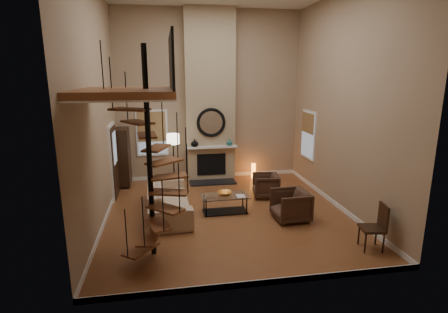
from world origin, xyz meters
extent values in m
cube|color=#995B31|center=(0.00, 0.00, -0.01)|extent=(6.00, 6.50, 0.01)
cube|color=tan|center=(0.00, 3.25, 2.75)|extent=(6.00, 0.02, 5.50)
cube|color=tan|center=(0.00, -3.25, 2.75)|extent=(6.00, 0.02, 5.50)
cube|color=tan|center=(-3.00, 0.00, 2.75)|extent=(0.02, 6.50, 5.50)
cube|color=tan|center=(3.00, 0.00, 2.75)|extent=(0.02, 6.50, 5.50)
cube|color=white|center=(0.00, 3.24, 0.06)|extent=(6.00, 0.02, 0.12)
cube|color=white|center=(0.00, -3.24, 0.06)|extent=(6.00, 0.02, 0.12)
cube|color=white|center=(-2.99, 0.00, 0.06)|extent=(0.02, 6.50, 0.12)
cube|color=white|center=(2.99, 0.00, 0.06)|extent=(0.02, 6.50, 0.12)
cube|color=tan|center=(0.00, 3.06, 2.75)|extent=(1.60, 0.38, 5.50)
cube|color=black|center=(0.00, 2.57, 0.02)|extent=(1.50, 0.60, 0.04)
cube|color=black|center=(0.00, 2.86, 0.55)|extent=(0.95, 0.02, 0.72)
cube|color=white|center=(0.00, 2.78, 1.15)|extent=(1.70, 0.18, 0.06)
torus|color=black|center=(0.00, 2.84, 1.95)|extent=(0.94, 0.10, 0.94)
cylinder|color=white|center=(0.00, 2.85, 1.95)|extent=(0.80, 0.01, 0.80)
imported|color=black|center=(-0.55, 2.82, 1.30)|extent=(0.24, 0.24, 0.25)
imported|color=#1B615B|center=(0.60, 2.82, 1.28)|extent=(0.20, 0.20, 0.21)
cube|color=white|center=(-1.90, 3.23, 1.60)|extent=(1.02, 0.04, 1.52)
cube|color=#8C9EB2|center=(-1.90, 3.21, 1.60)|extent=(0.90, 0.01, 1.40)
cube|color=#A37D49|center=(-1.90, 3.19, 1.81)|extent=(0.90, 0.01, 0.98)
cube|color=white|center=(2.98, 2.00, 1.60)|extent=(0.04, 1.02, 1.52)
cube|color=#8C9EB2|center=(2.96, 2.00, 1.60)|extent=(0.01, 0.90, 1.40)
cube|color=#A37D49|center=(2.94, 2.00, 1.98)|extent=(0.01, 0.90, 0.63)
cube|color=white|center=(-2.97, 1.80, 1.05)|extent=(0.06, 1.05, 2.16)
cube|color=black|center=(-2.94, 1.80, 1.02)|extent=(0.05, 0.90, 2.05)
cube|color=#8C9EB2|center=(-2.90, 1.80, 1.45)|extent=(0.01, 0.60, 0.90)
cube|color=brown|center=(-2.15, -1.80, 3.18)|extent=(1.70, 2.20, 0.12)
cube|color=white|center=(-2.15, -1.80, 3.10)|extent=(1.70, 2.20, 0.03)
cube|color=black|center=(-1.33, -1.80, 3.71)|extent=(0.04, 2.20, 0.94)
cylinder|color=black|center=(-1.80, -1.80, 2.01)|extent=(0.10, 0.10, 4.02)
cube|color=brown|center=(-2.02, -2.08, 0.26)|extent=(0.71, 0.78, 0.04)
cylinder|color=black|center=(-2.24, -2.37, 0.73)|extent=(0.02, 0.02, 0.94)
cube|color=brown|center=(-1.86, -2.15, 0.52)|extent=(0.46, 0.77, 0.04)
cylinder|color=black|center=(-1.93, -2.51, 0.99)|extent=(0.02, 0.02, 0.94)
cube|color=brown|center=(-1.69, -2.14, 0.78)|extent=(0.55, 0.79, 0.04)
cylinder|color=black|center=(-1.58, -2.48, 1.25)|extent=(0.02, 0.02, 0.94)
cube|color=brown|center=(-1.54, -2.05, 1.04)|extent=(0.75, 0.74, 0.04)
cylinder|color=black|center=(-1.28, -2.30, 1.51)|extent=(0.02, 0.02, 0.94)
cube|color=brown|center=(-1.45, -1.90, 1.30)|extent=(0.79, 0.53, 0.04)
cylinder|color=black|center=(-1.11, -2.00, 1.77)|extent=(0.02, 0.02, 0.94)
cube|color=brown|center=(-1.45, -1.73, 1.56)|extent=(0.77, 0.48, 0.04)
cylinder|color=black|center=(-1.10, -1.65, 2.03)|extent=(0.02, 0.02, 0.94)
cube|color=brown|center=(-1.52, -1.57, 1.82)|extent=(0.77, 0.72, 0.04)
cylinder|color=black|center=(-1.25, -1.34, 2.29)|extent=(0.02, 0.02, 0.94)
cube|color=brown|center=(-1.67, -1.47, 2.08)|extent=(0.58, 0.79, 0.04)
cylinder|color=black|center=(-1.53, -1.13, 2.55)|extent=(0.02, 0.02, 0.94)
cube|color=brown|center=(-1.84, -1.44, 2.34)|extent=(0.41, 0.75, 0.04)
cylinder|color=black|center=(-1.88, -1.08, 2.81)|extent=(0.02, 0.02, 0.94)
cube|color=brown|center=(-2.00, -1.50, 2.60)|extent=(0.68, 0.79, 0.04)
cylinder|color=black|center=(-2.20, -1.20, 3.07)|extent=(0.02, 0.02, 0.94)
cube|color=brown|center=(-2.12, -1.63, 2.86)|extent=(0.80, 0.64, 0.04)
cylinder|color=black|center=(-2.44, -1.46, 3.33)|extent=(0.02, 0.02, 0.94)
cube|color=brown|center=(-2.16, -1.80, 3.12)|extent=(0.72, 0.34, 0.04)
cylinder|color=black|center=(-2.52, -1.80, 3.59)|extent=(0.02, 0.02, 0.94)
cube|color=black|center=(-2.80, 2.78, 0.95)|extent=(0.38, 0.80, 1.78)
imported|color=tan|center=(-1.48, 0.29, 0.40)|extent=(1.11, 2.66, 0.77)
imported|color=#442C1F|center=(1.39, 0.98, 0.35)|extent=(0.82, 0.80, 0.66)
imported|color=#442C1F|center=(1.55, -0.65, 0.35)|extent=(0.87, 0.85, 0.76)
cube|color=silver|center=(-0.03, 0.05, 0.44)|extent=(1.23, 0.62, 0.02)
cube|color=black|center=(-0.03, 0.05, 0.03)|extent=(1.13, 0.52, 0.02)
cylinder|color=black|center=(-0.55, -0.17, 0.22)|extent=(0.03, 0.03, 0.45)
cylinder|color=black|center=(0.49, -0.16, 0.22)|extent=(0.03, 0.03, 0.45)
cylinder|color=black|center=(-0.55, 0.27, 0.22)|extent=(0.03, 0.03, 0.45)
cylinder|color=black|center=(0.49, 0.28, 0.22)|extent=(0.03, 0.03, 0.45)
imported|color=orange|center=(-0.03, 0.10, 0.50)|extent=(0.37, 0.37, 0.09)
imported|color=gray|center=(0.32, -0.10, 0.46)|extent=(0.22, 0.29, 0.03)
cylinder|color=black|center=(-1.25, 2.32, 0.01)|extent=(0.35, 0.35, 0.03)
cylinder|color=black|center=(-1.25, 2.32, 0.80)|extent=(0.04, 0.04, 1.49)
cylinder|color=#F2E5C6|center=(-1.25, 2.32, 1.55)|extent=(0.38, 0.38, 0.31)
cylinder|color=orange|center=(1.45, 2.89, 0.25)|extent=(0.14, 0.14, 0.50)
cube|color=black|center=(2.57, -2.35, 0.44)|extent=(0.51, 0.51, 0.05)
cube|color=black|center=(2.78, -2.39, 0.70)|extent=(0.11, 0.42, 0.52)
cylinder|color=black|center=(2.36, -2.50, 0.21)|extent=(0.04, 0.04, 0.42)
cylinder|color=black|center=(2.72, -2.56, 0.21)|extent=(0.04, 0.04, 0.42)
cylinder|color=black|center=(2.43, -2.14, 0.21)|extent=(0.04, 0.04, 0.42)
cylinder|color=black|center=(2.78, -2.21, 0.21)|extent=(0.04, 0.04, 0.42)
camera|label=1|loc=(-1.50, -8.35, 3.53)|focal=28.26mm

